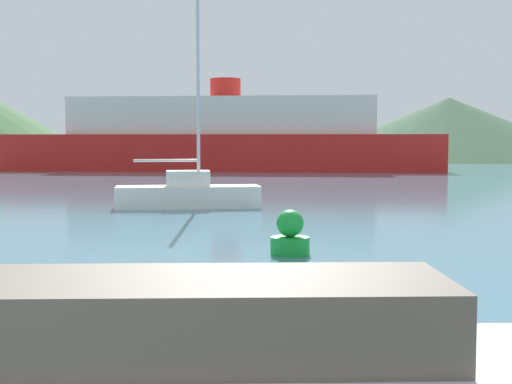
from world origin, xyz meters
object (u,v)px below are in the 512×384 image
at_px(motorboat_near, 370,375).
at_px(ferry_distant, 226,138).
at_px(buoy_marker, 290,236).
at_px(sailboat_inner, 188,193).

height_order(motorboat_near, ferry_distant, ferry_distant).
bearing_deg(ferry_distant, buoy_marker, -80.45).
relative_size(sailboat_inner, ferry_distant, 0.22).
bearing_deg(ferry_distant, motorboat_near, -80.88).
xyz_separation_m(motorboat_near, sailboat_inner, (-5.54, 18.53, 0.13)).
bearing_deg(motorboat_near, ferry_distant, 92.08).
bearing_deg(sailboat_inner, ferry_distant, 82.52).
relative_size(motorboat_near, sailboat_inner, 1.28).
relative_size(sailboat_inner, buoy_marker, 7.85).
bearing_deg(motorboat_near, buoy_marker, 89.99).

